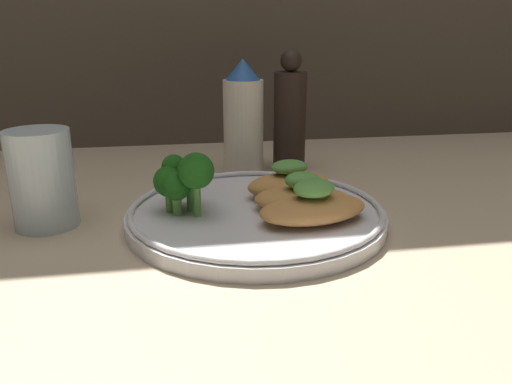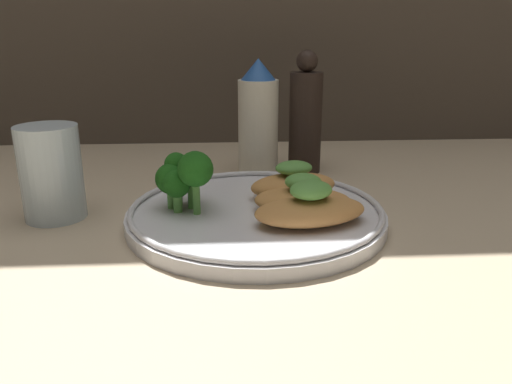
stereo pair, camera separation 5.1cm
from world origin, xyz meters
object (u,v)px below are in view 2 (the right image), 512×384
object	(u,v)px
broccoli_bunch	(185,175)
plate	(256,214)
drinking_glass	(51,173)
sauce_bottle	(258,119)
pepper_grinder	(305,118)

from	to	relation	value
broccoli_bunch	plate	bearing A→B (deg)	-6.05
drinking_glass	sauce_bottle	bearing A→B (deg)	35.83
broccoli_bunch	drinking_glass	distance (cm)	14.29
plate	broccoli_bunch	distance (cm)	8.45
sauce_bottle	pepper_grinder	distance (cm)	6.57
plate	sauce_bottle	distance (cm)	20.57
sauce_bottle	pepper_grinder	world-z (taller)	pepper_grinder
plate	sauce_bottle	world-z (taller)	sauce_bottle
plate	sauce_bottle	size ratio (longest dim) A/B	1.72
broccoli_bunch	pepper_grinder	distance (cm)	24.32
plate	pepper_grinder	size ratio (longest dim) A/B	1.61
broccoli_bunch	drinking_glass	size ratio (longest dim) A/B	0.67
sauce_bottle	pepper_grinder	bearing A→B (deg)	0.00
pepper_grinder	broccoli_bunch	bearing A→B (deg)	-129.46
sauce_bottle	broccoli_bunch	bearing A→B (deg)	-115.25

